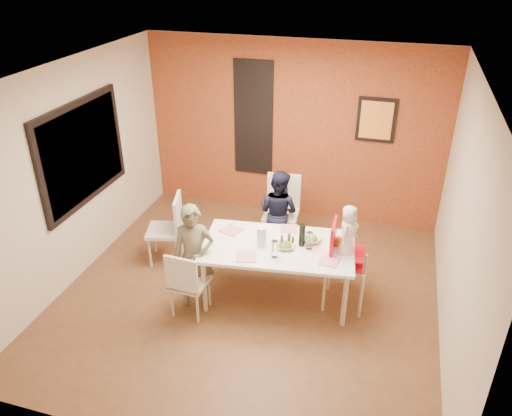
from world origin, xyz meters
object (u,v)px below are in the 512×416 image
(child_far, at_px, (278,212))
(high_chair, at_px, (343,257))
(child_near, at_px, (194,257))
(wine_bottle, at_px, (302,235))
(chair_near, at_px, (187,281))
(paper_towel_roll, at_px, (262,237))
(toddler, at_px, (348,233))
(chair_far, at_px, (282,206))
(dining_table, at_px, (278,250))
(chair_left, at_px, (170,225))

(child_far, bearing_deg, high_chair, 156.75)
(child_near, height_order, wine_bottle, child_near)
(high_chair, relative_size, child_near, 0.83)
(chair_near, relative_size, paper_towel_roll, 3.47)
(wine_bottle, bearing_deg, toddler, 1.72)
(high_chair, bearing_deg, toddler, -89.37)
(wine_bottle, bearing_deg, child_far, 118.84)
(chair_near, bearing_deg, paper_towel_roll, -138.16)
(chair_far, xyz_separation_m, child_near, (-0.65, -1.65, 0.09))
(child_far, bearing_deg, dining_table, 123.00)
(chair_near, height_order, chair_far, chair_far)
(chair_far, relative_size, high_chair, 0.93)
(child_near, bearing_deg, chair_far, 48.98)
(chair_left, bearing_deg, child_far, 99.86)
(toddler, relative_size, paper_towel_roll, 2.75)
(chair_far, xyz_separation_m, high_chair, (1.00, -1.16, 0.09))
(chair_far, relative_size, paper_towel_roll, 4.15)
(high_chair, xyz_separation_m, toddler, (0.03, 0.00, 0.32))
(chair_far, bearing_deg, high_chair, -53.47)
(wine_bottle, bearing_deg, paper_towel_roll, -162.56)
(chair_far, xyz_separation_m, chair_left, (-1.31, -0.88, -0.03))
(paper_towel_roll, bearing_deg, wine_bottle, 17.44)
(chair_near, distance_m, child_far, 1.76)
(child_far, bearing_deg, chair_near, 87.08)
(chair_left, relative_size, wine_bottle, 3.50)
(dining_table, height_order, wine_bottle, wine_bottle)
(dining_table, xyz_separation_m, chair_far, (-0.25, 1.25, -0.10))
(dining_table, relative_size, wine_bottle, 6.81)
(high_chair, bearing_deg, child_far, 46.66)
(chair_far, height_order, child_near, child_near)
(chair_near, relative_size, chair_far, 0.84)
(paper_towel_roll, bearing_deg, chair_far, 92.97)
(chair_far, distance_m, child_far, 0.25)
(chair_left, distance_m, toddler, 2.40)
(toddler, distance_m, paper_towel_roll, 0.99)
(child_near, bearing_deg, toddler, -3.35)
(chair_near, distance_m, child_near, 0.30)
(chair_left, bearing_deg, chair_near, 17.80)
(child_near, height_order, toddler, toddler)
(dining_table, distance_m, chair_near, 1.12)
(high_chair, bearing_deg, chair_near, 112.61)
(chair_near, height_order, child_near, child_near)
(wine_bottle, bearing_deg, chair_left, 170.94)
(wine_bottle, bearing_deg, dining_table, -163.24)
(chair_near, bearing_deg, dining_table, -141.62)
(child_near, relative_size, wine_bottle, 4.77)
(child_near, bearing_deg, paper_towel_roll, 5.34)
(wine_bottle, bearing_deg, chair_near, -148.77)
(chair_left, bearing_deg, toddler, 67.62)
(toddler, bearing_deg, child_near, 122.12)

